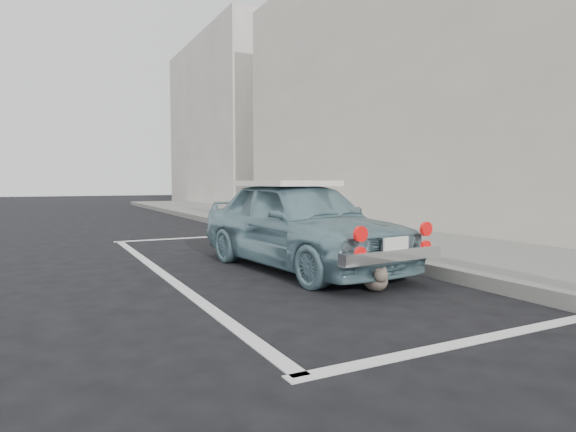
{
  "coord_description": "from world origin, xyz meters",
  "views": [
    {
      "loc": [
        -2.19,
        -2.81,
        1.1
      ],
      "look_at": [
        0.13,
        1.66,
        0.75
      ],
      "focal_mm": 30.0,
      "sensor_mm": 36.0,
      "label": 1
    }
  ],
  "objects": [
    {
      "name": "ground",
      "position": [
        0.0,
        0.0,
        0.0
      ],
      "size": [
        80.0,
        80.0,
        0.0
      ],
      "primitive_type": "plane",
      "color": "black",
      "rests_on": "ground"
    },
    {
      "name": "sidewalk",
      "position": [
        3.2,
        2.0,
        0.07
      ],
      "size": [
        2.8,
        40.0,
        0.15
      ],
      "primitive_type": "cube",
      "color": "slate",
      "rests_on": "ground"
    },
    {
      "name": "shop_building",
      "position": [
        6.33,
        4.0,
        3.49
      ],
      "size": [
        3.5,
        18.0,
        7.0
      ],
      "color": "beige",
      "rests_on": "ground"
    },
    {
      "name": "building_far",
      "position": [
        6.35,
        20.0,
        4.0
      ],
      "size": [
        3.5,
        10.0,
        8.0
      ],
      "primitive_type": "cube",
      "color": "beige",
      "rests_on": "ground"
    },
    {
      "name": "pline_rear",
      "position": [
        0.5,
        -0.5,
        0.0
      ],
      "size": [
        3.0,
        0.12,
        0.01
      ],
      "primitive_type": "cube",
      "color": "silver",
      "rests_on": "ground"
    },
    {
      "name": "pline_front",
      "position": [
        0.5,
        6.5,
        0.0
      ],
      "size": [
        3.0,
        0.12,
        0.01
      ],
      "primitive_type": "cube",
      "color": "silver",
      "rests_on": "ground"
    },
    {
      "name": "pline_side",
      "position": [
        -0.9,
        3.0,
        0.0
      ],
      "size": [
        0.12,
        7.0,
        0.01
      ],
      "primitive_type": "cube",
      "color": "silver",
      "rests_on": "ground"
    },
    {
      "name": "retro_coupe",
      "position": [
        0.76,
        2.56,
        0.58
      ],
      "size": [
        1.69,
        3.51,
        1.15
      ],
      "rotation": [
        0.0,
        0.0,
        0.1
      ],
      "color": "#6F95A0",
      "rests_on": "ground"
    },
    {
      "name": "cat",
      "position": [
        0.81,
        1.05,
        0.13
      ],
      "size": [
        0.35,
        0.52,
        0.29
      ],
      "rotation": [
        0.0,
        0.0,
        -0.32
      ],
      "color": "#63584B",
      "rests_on": "ground"
    }
  ]
}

